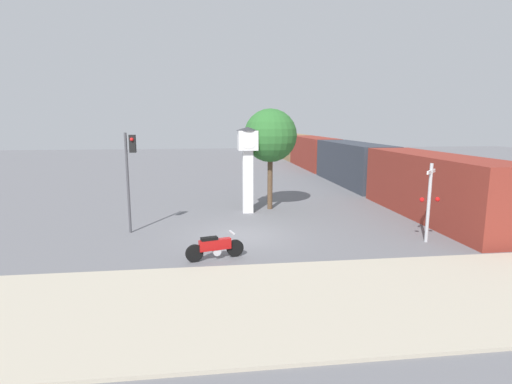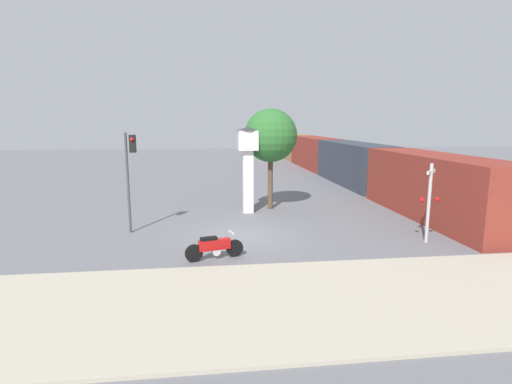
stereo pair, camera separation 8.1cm
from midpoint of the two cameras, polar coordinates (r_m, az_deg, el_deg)
name	(u,v)px [view 1 (the left image)]	position (r m, az deg, el deg)	size (l,w,h in m)	color
ground_plane	(242,236)	(18.26, -2.13, -6.27)	(120.00, 120.00, 0.00)	slate
sidewalk_strip	(265,303)	(11.74, 1.06, -15.58)	(36.00, 6.00, 0.10)	#B2A893
motorcycle	(215,247)	(15.20, -6.04, -7.82)	(2.21, 0.78, 1.00)	black
clock_tower	(248,156)	(22.38, -1.31, 5.12)	(1.29, 1.29, 4.84)	white
freight_train	(330,157)	(39.91, 10.46, 4.94)	(2.80, 48.10, 3.40)	maroon
traffic_light	(130,165)	(19.09, -17.67, 3.68)	(0.50, 0.35, 4.64)	#47474C
railroad_crossing_signal	(429,199)	(18.42, 23.39, -0.98)	(0.90, 0.82, 3.41)	#B7B7BC
street_tree	(270,136)	(23.28, 1.95, 8.01)	(3.07, 3.07, 5.87)	brown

